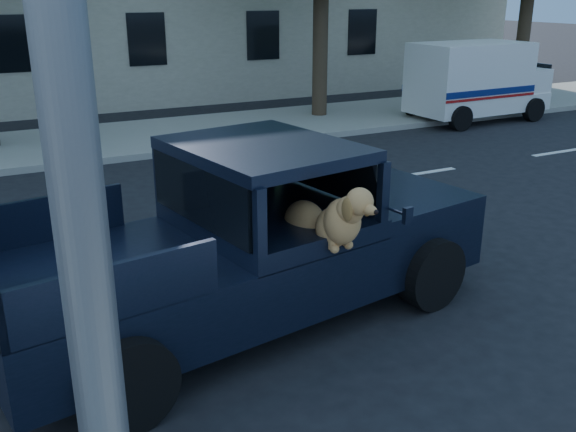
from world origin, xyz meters
name	(u,v)px	position (x,y,z in m)	size (l,w,h in m)	color
ground	(350,267)	(0.00, 0.00, 0.00)	(120.00, 120.00, 0.00)	black
far_sidewalk	(160,136)	(0.00, 9.20, 0.07)	(60.00, 4.00, 0.15)	gray
lane_stripes	(343,185)	(2.00, 3.40, 0.01)	(21.60, 0.14, 0.01)	silver
pickup_truck	(239,265)	(-1.96, -0.70, 0.69)	(6.02, 3.27, 2.05)	black
mail_truck	(475,87)	(8.96, 7.38, 0.98)	(4.16, 2.19, 2.25)	silver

